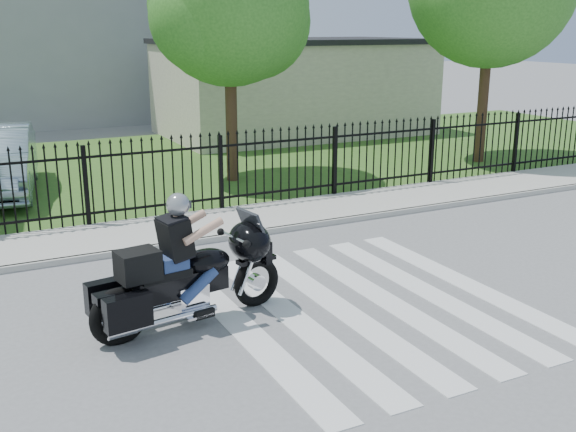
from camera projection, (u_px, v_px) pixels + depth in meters
name	position (u px, v px, depth m)	size (l,w,h in m)	color
ground	(364.00, 305.00, 10.40)	(120.00, 120.00, 0.00)	slate
crosswalk	(364.00, 304.00, 10.40)	(5.00, 5.50, 0.01)	silver
sidewalk	(239.00, 221.00, 14.68)	(40.00, 2.00, 0.12)	#ADAAA3
curb	(257.00, 233.00, 13.82)	(40.00, 0.12, 0.12)	#ADAAA3
grass_strip	(151.00, 166.00, 20.71)	(40.00, 12.00, 0.02)	#2E5B1F
iron_fence	(221.00, 174.00, 15.31)	(26.00, 0.04, 1.80)	black
tree_mid	(229.00, 6.00, 17.52)	(4.20, 4.20, 6.78)	#382316
building_low	(293.00, 89.00, 26.71)	(10.00, 6.00, 3.50)	beige
building_low_roof	(294.00, 41.00, 26.21)	(10.20, 6.20, 0.20)	black
motorcycle_rider	(185.00, 271.00, 9.51)	(3.01, 1.26, 2.00)	black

